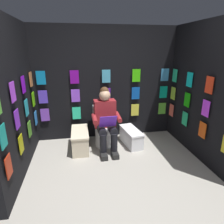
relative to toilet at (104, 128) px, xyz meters
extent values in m
plane|color=#9E998E|center=(-0.10, 1.67, -0.33)|extent=(30.00, 30.00, 0.00)
cube|color=black|center=(-0.10, -0.41, 0.82)|extent=(2.99, 0.10, 2.30)
cube|color=purple|center=(1.16, -0.33, 0.25)|extent=(0.17, 0.01, 0.26)
cube|color=#27DAA2|center=(0.53, -0.33, 0.25)|extent=(0.17, 0.01, 0.26)
cube|color=#B39D16|center=(-0.10, -0.33, 0.25)|extent=(0.17, 0.01, 0.26)
cube|color=gold|center=(-0.73, -0.33, 0.25)|extent=(0.17, 0.01, 0.26)
cube|color=#53AF32|center=(-1.36, -0.33, 0.25)|extent=(0.17, 0.01, 0.26)
cube|color=#553AD5|center=(1.16, -0.33, 0.62)|extent=(0.17, 0.01, 0.26)
cube|color=#9149EC|center=(0.53, -0.33, 0.62)|extent=(0.17, 0.01, 0.26)
cube|color=#571CA5|center=(-0.10, -0.33, 0.62)|extent=(0.17, 0.01, 0.26)
cube|color=#0E4EAE|center=(-0.73, -0.33, 0.62)|extent=(0.17, 0.01, 0.26)
cube|color=#089079|center=(-1.36, -0.33, 0.62)|extent=(0.17, 0.01, 0.26)
cube|color=#0E7BBD|center=(1.16, -0.33, 1.00)|extent=(0.17, 0.01, 0.26)
cube|color=#760C95|center=(0.53, -0.33, 1.00)|extent=(0.17, 0.01, 0.26)
cube|color=#46A8CB|center=(-0.10, -0.33, 1.00)|extent=(0.17, 0.01, 0.26)
cube|color=#3ED10E|center=(-0.73, -0.33, 1.00)|extent=(0.17, 0.01, 0.26)
cube|color=teal|center=(-1.36, -0.33, 1.00)|extent=(0.17, 0.01, 0.26)
cube|color=black|center=(-1.60, 0.65, 0.82)|extent=(0.10, 2.04, 2.30)
cube|color=#E4594C|center=(-1.51, -0.18, 0.25)|extent=(0.01, 0.17, 0.26)
cube|color=#1FAB6B|center=(-1.51, 0.38, 0.25)|extent=(0.01, 0.17, 0.26)
cube|color=#C5450E|center=(-1.51, 0.93, 0.25)|extent=(0.01, 0.17, 0.26)
cube|color=#93BA2F|center=(-1.51, -0.18, 0.62)|extent=(0.01, 0.17, 0.26)
cube|color=#18A00D|center=(-1.51, 0.38, 0.62)|extent=(0.01, 0.17, 0.26)
cube|color=#BC34EC|center=(-1.51, 0.93, 0.62)|extent=(0.01, 0.17, 0.26)
cube|color=#20AE73|center=(-1.51, -0.18, 1.00)|extent=(0.01, 0.17, 0.26)
cube|color=#0FBBB9|center=(-1.51, 0.38, 1.00)|extent=(0.01, 0.17, 0.26)
cube|color=red|center=(-1.51, 0.93, 1.00)|extent=(0.01, 0.17, 0.26)
cube|color=black|center=(1.39, 0.65, 0.82)|extent=(0.10, 2.04, 2.30)
cube|color=#A6260F|center=(1.31, 1.49, 0.25)|extent=(0.01, 0.17, 0.26)
cube|color=#A5A30D|center=(1.31, 0.93, 0.25)|extent=(0.01, 0.17, 0.26)
cube|color=#4A8E29|center=(1.31, 0.38, 0.25)|extent=(0.01, 0.17, 0.26)
cube|color=#2B7CD0|center=(1.31, -0.18, 0.25)|extent=(0.01, 0.17, 0.26)
cube|color=teal|center=(1.31, 1.49, 0.62)|extent=(0.01, 0.17, 0.26)
cube|color=purple|center=(1.31, 0.93, 0.62)|extent=(0.01, 0.17, 0.26)
cube|color=teal|center=(1.31, 0.38, 0.62)|extent=(0.01, 0.17, 0.26)
cube|color=#5CC80A|center=(1.31, -0.18, 0.62)|extent=(0.01, 0.17, 0.26)
cube|color=#AD40EC|center=(1.31, 0.93, 1.00)|extent=(0.01, 0.17, 0.26)
cube|color=#8210D3|center=(1.31, 0.38, 1.00)|extent=(0.01, 0.17, 0.26)
cube|color=#D5793E|center=(1.31, -0.18, 1.00)|extent=(0.01, 0.17, 0.26)
cylinder|color=white|center=(0.00, 0.08, -0.13)|extent=(0.38, 0.38, 0.40)
cylinder|color=white|center=(0.00, 0.08, 0.09)|extent=(0.41, 0.41, 0.02)
cube|color=white|center=(0.01, -0.18, 0.25)|extent=(0.39, 0.19, 0.36)
cylinder|color=white|center=(0.00, -0.09, 0.25)|extent=(0.39, 0.08, 0.39)
cube|color=maroon|center=(0.00, 0.11, 0.36)|extent=(0.41, 0.23, 0.52)
sphere|color=tan|center=(0.00, 0.14, 0.71)|extent=(0.21, 0.21, 0.21)
sphere|color=#472D19|center=(0.00, 0.11, 0.78)|extent=(0.17, 0.17, 0.17)
cylinder|color=black|center=(-0.11, 0.30, 0.11)|extent=(0.16, 0.40, 0.15)
cylinder|color=black|center=(0.09, 0.31, 0.11)|extent=(0.16, 0.40, 0.15)
cylinder|color=black|center=(-0.11, 0.48, -0.11)|extent=(0.12, 0.12, 0.42)
cylinder|color=black|center=(0.09, 0.49, -0.11)|extent=(0.12, 0.12, 0.42)
cube|color=black|center=(-0.12, 0.54, -0.28)|extent=(0.12, 0.26, 0.09)
cube|color=black|center=(0.08, 0.55, -0.28)|extent=(0.12, 0.26, 0.09)
cylinder|color=maroon|center=(-0.23, 0.28, 0.33)|extent=(0.09, 0.31, 0.13)
cylinder|color=maroon|center=(0.21, 0.29, 0.33)|extent=(0.09, 0.31, 0.13)
cube|color=#6027C5|center=(-0.01, 0.45, 0.32)|extent=(0.30, 0.14, 0.23)
cube|color=beige|center=(0.48, 0.16, -0.15)|extent=(0.31, 0.69, 0.35)
cube|color=beige|center=(0.48, 0.16, 0.04)|extent=(0.32, 0.71, 0.03)
cube|color=silver|center=(-0.53, 0.14, -0.18)|extent=(0.34, 0.67, 0.29)
cube|color=white|center=(-0.53, 0.14, -0.02)|extent=(0.36, 0.69, 0.03)
camera|label=1|loc=(0.49, 3.60, 1.53)|focal=31.35mm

